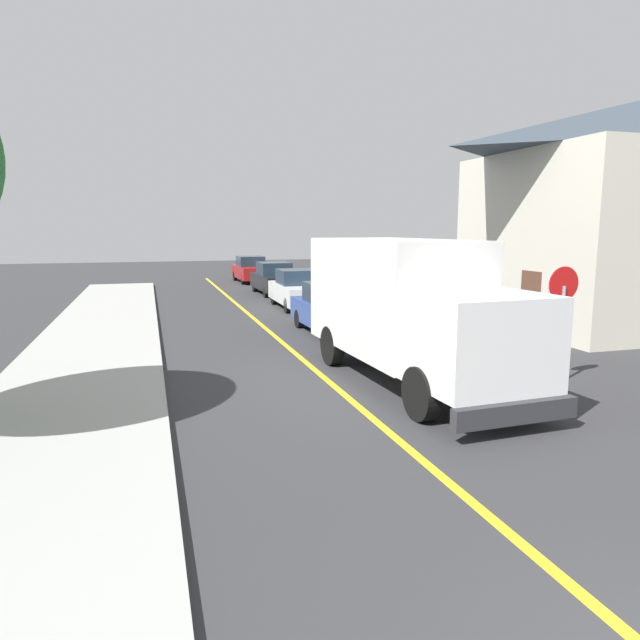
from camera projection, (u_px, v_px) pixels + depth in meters
name	position (u px, v px, depth m)	size (l,w,h in m)	color
sidewalk_curb	(5.00, 554.00, 5.98)	(3.60, 60.00, 0.15)	#9E9E99
centre_line_yellow	(326.00, 379.00, 13.20)	(0.16, 56.00, 0.01)	gold
box_truck	(407.00, 304.00, 12.83)	(2.75, 7.29, 3.20)	silver
parked_car_near	(334.00, 310.00, 18.86)	(1.89, 4.44, 1.67)	#2D4793
parked_car_mid	(298.00, 290.00, 24.93)	(1.84, 4.42, 1.67)	silver
parked_car_far	(275.00, 279.00, 30.20)	(1.90, 4.44, 1.67)	black
parked_car_furthest	(251.00, 270.00, 36.89)	(1.92, 4.45, 1.67)	maroon
stop_sign	(563.00, 302.00, 12.56)	(0.80, 0.10, 2.65)	gray
house_across_street	(630.00, 211.00, 20.23)	(10.33, 8.21, 7.81)	beige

